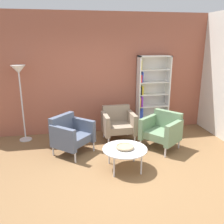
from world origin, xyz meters
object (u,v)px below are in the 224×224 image
at_px(bookshelf_tall, 151,95).
at_px(armchair_spare_guest, 71,134).
at_px(coffee_table_low, 125,150).
at_px(floor_lamp_torchiere, 19,79).
at_px(decorative_bowl, 125,147).
at_px(armchair_by_bookshelf, 118,123).
at_px(armchair_near_window, 162,130).

relative_size(bookshelf_tall, armchair_spare_guest, 2.00).
xyz_separation_m(coffee_table_low, floor_lamp_torchiere, (-1.98, 1.73, 1.08)).
relative_size(coffee_table_low, floor_lamp_torchiere, 0.46).
height_order(decorative_bowl, armchair_spare_guest, armchair_spare_guest).
bearing_deg(floor_lamp_torchiere, decorative_bowl, -41.22).
bearing_deg(armchair_spare_guest, floor_lamp_torchiere, 92.53).
bearing_deg(armchair_by_bookshelf, floor_lamp_torchiere, 168.19).
bearing_deg(decorative_bowl, armchair_by_bookshelf, 83.19).
relative_size(bookshelf_tall, coffee_table_low, 2.37).
bearing_deg(armchair_near_window, bookshelf_tall, 136.13).
bearing_deg(armchair_by_bookshelf, decorative_bowl, -98.55).
height_order(bookshelf_tall, armchair_spare_guest, bookshelf_tall).
height_order(armchair_by_bookshelf, armchair_spare_guest, same).
xyz_separation_m(coffee_table_low, armchair_near_window, (1.00, 0.75, 0.04)).
height_order(armchair_by_bookshelf, armchair_near_window, same).
xyz_separation_m(coffee_table_low, armchair_spare_guest, (-0.93, 0.86, 0.04)).
relative_size(coffee_table_low, armchair_near_window, 0.84).
bearing_deg(coffee_table_low, armchair_by_bookshelf, 83.19).
height_order(decorative_bowl, floor_lamp_torchiere, floor_lamp_torchiere).
bearing_deg(floor_lamp_torchiere, armchair_spare_guest, -39.96).
distance_m(decorative_bowl, armchair_near_window, 1.25).
xyz_separation_m(decorative_bowl, armchair_near_window, (1.00, 0.75, -0.02)).
height_order(coffee_table_low, decorative_bowl, decorative_bowl).
distance_m(bookshelf_tall, armchair_near_window, 1.25).
bearing_deg(bookshelf_tall, decorative_bowl, -120.52).
distance_m(bookshelf_tall, decorative_bowl, 2.25).
height_order(coffee_table_low, armchair_spare_guest, armchair_spare_guest).
relative_size(bookshelf_tall, armchair_near_window, 2.00).
distance_m(bookshelf_tall, armchair_by_bookshelf, 1.20).
bearing_deg(floor_lamp_torchiere, armchair_near_window, -18.34).
bearing_deg(armchair_spare_guest, decorative_bowl, -90.10).
distance_m(coffee_table_low, armchair_spare_guest, 1.27).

